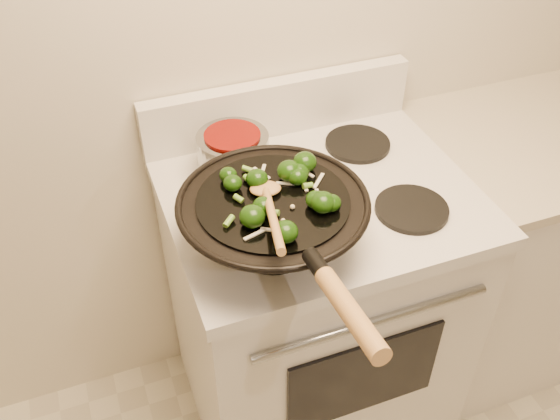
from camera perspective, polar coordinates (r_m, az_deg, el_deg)
name	(u,v)px	position (r m, az deg, el deg)	size (l,w,h in m)	color
stove	(313,307)	(1.90, 3.04, -8.84)	(0.78, 0.67, 1.08)	silver
counter_unit	(520,243)	(2.27, 21.09, -2.80)	(0.76, 0.62, 0.91)	white
wok	(274,221)	(1.37, -0.55, -1.00)	(0.42, 0.70, 0.21)	black
stirfry	(285,190)	(1.33, 0.42, 1.80)	(0.26, 0.28, 0.05)	#133307
wooden_spoon	(269,205)	(1.28, -0.98, 0.50)	(0.12, 0.31, 0.10)	#AF7F45
saucepan	(233,153)	(1.61, -4.31, 5.26)	(0.18, 0.29, 0.11)	gray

